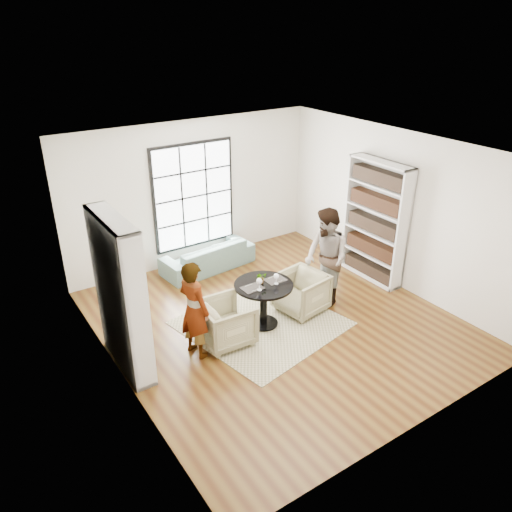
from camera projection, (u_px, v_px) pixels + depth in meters
ground at (277, 321)px, 8.70m from camera, size 6.00×6.00×0.00m
room_shell at (259, 245)px, 8.56m from camera, size 6.00×6.01×6.00m
rug at (261, 323)px, 8.63m from camera, size 2.76×2.76×0.01m
pedestal_table at (264, 296)px, 8.36m from camera, size 0.99×0.99×0.79m
sofa at (208, 256)px, 10.40m from camera, size 2.03×0.96×0.57m
armchair_left at (226, 322)px, 8.00m from camera, size 0.85×0.83×0.74m
armchair_right at (301, 293)px, 8.86m from camera, size 0.92×0.90×0.73m
person_left at (194, 310)px, 7.54m from camera, size 0.51×0.66×1.60m
person_right at (326, 258)px, 8.90m from camera, size 0.82×0.98×1.82m
placemat_left at (252, 288)px, 8.15m from camera, size 0.35×0.27×0.01m
placemat_right at (275, 280)px, 8.40m from camera, size 0.35×0.27×0.01m
cutlery_left at (252, 288)px, 8.14m from camera, size 0.14×0.22×0.01m
cutlery_right at (275, 279)px, 8.39m from camera, size 0.14×0.22×0.01m
wine_glass_left at (259, 282)px, 8.03m from camera, size 0.10×0.10×0.22m
wine_glass_right at (276, 277)px, 8.22m from camera, size 0.09×0.09×0.19m
flower_centerpiece at (261, 278)px, 8.27m from camera, size 0.19×0.17×0.19m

